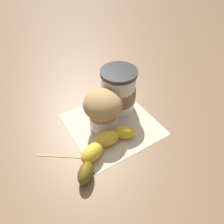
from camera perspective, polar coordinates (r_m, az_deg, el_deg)
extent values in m
plane|color=brown|center=(0.56, 0.00, -3.23)|extent=(3.00, 3.00, 0.00)
cube|color=beige|center=(0.56, 0.00, -3.18)|extent=(0.22, 0.22, 0.00)
cylinder|color=silver|center=(0.57, 1.69, 5.29)|extent=(0.09, 0.09, 0.11)
cylinder|color=#2D2D2D|center=(0.54, 1.82, 10.24)|extent=(0.09, 0.09, 0.01)
cylinder|color=#846042|center=(0.58, 1.68, 4.84)|extent=(0.09, 0.09, 0.04)
cylinder|color=white|center=(0.55, -2.23, -2.15)|extent=(0.07, 0.07, 0.04)
ellipsoid|color=#AD8451|center=(0.51, -2.39, 1.97)|extent=(0.09, 0.09, 0.07)
ellipsoid|color=gold|center=(0.52, 3.84, -5.13)|extent=(0.05, 0.06, 0.04)
ellipsoid|color=gold|center=(0.51, -1.28, -6.94)|extent=(0.05, 0.07, 0.04)
ellipsoid|color=gold|center=(0.48, -5.17, -10.54)|extent=(0.05, 0.07, 0.04)
ellipsoid|color=brown|center=(0.46, -6.95, -15.55)|extent=(0.06, 0.06, 0.04)
cube|color=tan|center=(0.51, -13.18, -11.06)|extent=(0.07, 0.09, 0.00)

